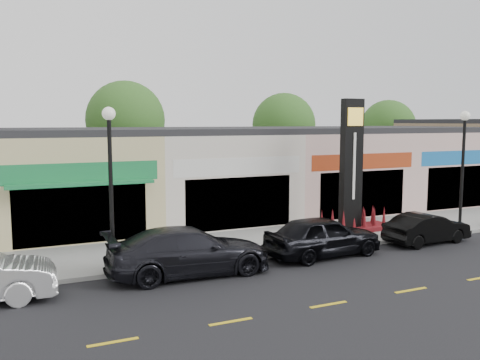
{
  "coord_description": "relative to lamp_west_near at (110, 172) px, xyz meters",
  "views": [
    {
      "loc": [
        -10.93,
        -14.58,
        5.15
      ],
      "look_at": [
        -2.6,
        4.0,
        2.79
      ],
      "focal_mm": 38.0,
      "sensor_mm": 36.0,
      "label": 1
    }
  ],
  "objects": [
    {
      "name": "shop_pink_w",
      "position": [
        13.5,
        8.97,
        -1.08
      ],
      "size": [
        7.0,
        10.01,
        4.8
      ],
      "color": "#CDA99C",
      "rests_on": "ground"
    },
    {
      "name": "shop_tan",
      "position": [
        27.5,
        8.98,
        -0.83
      ],
      "size": [
        7.0,
        10.01,
        5.3
      ],
      "color": "#998459",
      "rests_on": "ground"
    },
    {
      "name": "ground",
      "position": [
        8.0,
        -2.5,
        -3.48
      ],
      "size": [
        120.0,
        120.0,
        0.0
      ],
      "primitive_type": "plane",
      "color": "black",
      "rests_on": "ground"
    },
    {
      "name": "pylon_sign",
      "position": [
        11.0,
        1.7,
        -1.2
      ],
      "size": [
        4.2,
        1.3,
        6.0
      ],
      "color": "maroon",
      "rests_on": "sidewalk"
    },
    {
      "name": "shop_pink_e",
      "position": [
        20.5,
        8.97,
        -1.08
      ],
      "size": [
        7.0,
        10.01,
        4.8
      ],
      "color": "#CDA99C",
      "rests_on": "ground"
    },
    {
      "name": "lamp_west_near",
      "position": [
        0.0,
        0.0,
        0.0
      ],
      "size": [
        0.44,
        0.44,
        5.47
      ],
      "color": "black",
      "rests_on": "sidewalk"
    },
    {
      "name": "shop_cream",
      "position": [
        6.5,
        8.97,
        -1.08
      ],
      "size": [
        7.0,
        10.01,
        4.8
      ],
      "color": "beige",
      "rests_on": "ground"
    },
    {
      "name": "shop_beige",
      "position": [
        -0.5,
        8.96,
        -1.08
      ],
      "size": [
        7.0,
        10.85,
        4.8
      ],
      "color": "#C7BB7F",
      "rests_on": "ground"
    },
    {
      "name": "curb",
      "position": [
        8.0,
        -0.4,
        -3.4
      ],
      "size": [
        52.0,
        0.2,
        0.15
      ],
      "primitive_type": "cube",
      "color": "gray",
      "rests_on": "ground"
    },
    {
      "name": "tree_rear_west",
      "position": [
        4.0,
        17.0,
        1.74
      ],
      "size": [
        5.2,
        5.2,
        7.83
      ],
      "color": "#382619",
      "rests_on": "ground"
    },
    {
      "name": "tree_rear_mid",
      "position": [
        16.0,
        17.0,
        1.41
      ],
      "size": [
        4.8,
        4.8,
        7.29
      ],
      "color": "#382619",
      "rests_on": "ground"
    },
    {
      "name": "car_black_sedan",
      "position": [
        7.72,
        -1.05,
        -2.68
      ],
      "size": [
        2.18,
        4.77,
        1.59
      ],
      "primitive_type": "imported",
      "rotation": [
        0.0,
        0.0,
        1.64
      ],
      "color": "black",
      "rests_on": "ground"
    },
    {
      "name": "sidewalk",
      "position": [
        8.0,
        1.85,
        -3.4
      ],
      "size": [
        52.0,
        4.3,
        0.15
      ],
      "primitive_type": "cube",
      "color": "gray",
      "rests_on": "ground"
    },
    {
      "name": "car_black_conv",
      "position": [
        12.93,
        -1.08,
        -2.83
      ],
      "size": [
        1.62,
        4.0,
        1.29
      ],
      "primitive_type": "imported",
      "rotation": [
        0.0,
        0.0,
        1.64
      ],
      "color": "black",
      "rests_on": "ground"
    },
    {
      "name": "lamp_east_near",
      "position": [
        16.0,
        0.0,
        0.0
      ],
      "size": [
        0.44,
        0.44,
        5.47
      ],
      "color": "black",
      "rests_on": "sidewalk"
    },
    {
      "name": "tree_rear_east",
      "position": [
        26.0,
        17.0,
        1.15
      ],
      "size": [
        4.6,
        4.6,
        6.94
      ],
      "color": "#382619",
      "rests_on": "ground"
    },
    {
      "name": "car_dark_sedan",
      "position": [
        2.31,
        -1.17,
        -2.67
      ],
      "size": [
        2.36,
        5.6,
        1.61
      ],
      "primitive_type": "imported",
      "rotation": [
        0.0,
        0.0,
        1.55
      ],
      "color": "black",
      "rests_on": "ground"
    }
  ]
}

